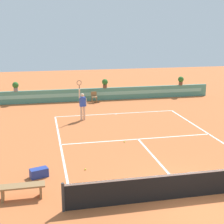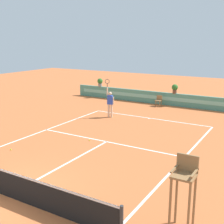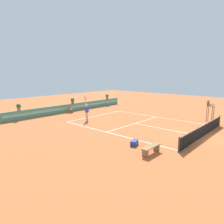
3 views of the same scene
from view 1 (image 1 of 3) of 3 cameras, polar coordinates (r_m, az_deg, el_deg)
The scene contains 13 objects.
ground_plane at distance 17.62m, azimuth 4.83°, elevation -5.04°, with size 60.00×60.00×0.00m, color #BC6033.
court_lines at distance 18.27m, azimuth 4.18°, elevation -4.30°, with size 8.32×11.94×0.01m.
net at distance 12.25m, azimuth 13.19°, elevation -11.82°, with size 8.92×0.10×1.00m.
back_wall_barrier at distance 27.25m, azimuth -1.47°, elevation 3.08°, with size 18.00×0.21×1.00m.
ball_kid_chair at distance 26.40m, azimuth -3.06°, elevation 2.65°, with size 0.44×0.44×0.85m.
bench_courtside at distance 12.33m, azimuth -15.10°, elevation -12.47°, with size 1.60×0.44×0.51m.
gear_bag at distance 13.88m, azimuth -12.30°, elevation -10.05°, with size 0.70×0.36×0.36m, color navy.
tennis_player at distance 21.34m, azimuth -5.03°, elevation 1.35°, with size 0.61×0.29×2.58m.
tennis_ball_near_baseline at distance 14.27m, azimuth -4.57°, elevation -9.69°, with size 0.07×0.07×0.07m, color #CCE033.
tennis_ball_mid_court at distance 17.46m, azimuth 2.11°, elevation -5.06°, with size 0.07×0.07×0.07m, color #CCE033.
potted_plant_far_right at distance 29.05m, azimuth 11.62°, elevation 5.33°, with size 0.48×0.48×0.72m.
potted_plant_far_left at distance 26.71m, azimuth -16.08°, elevation 4.28°, with size 0.48×0.48×0.72m.
potted_plant_centre at distance 27.11m, azimuth -1.21°, elevation 4.98°, with size 0.48×0.48×0.72m.
Camera 1 is at (-4.92, -9.87, 5.85)m, focal length 53.78 mm.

